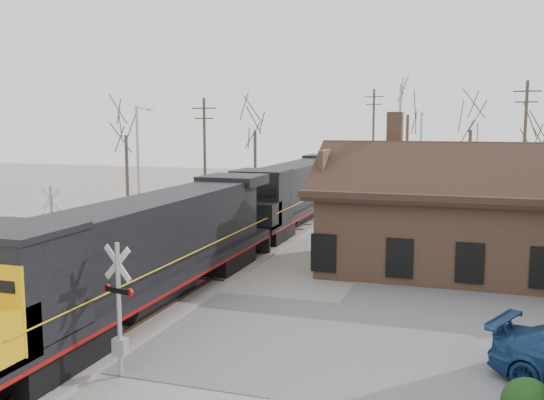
{
  "coord_description": "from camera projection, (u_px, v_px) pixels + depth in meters",
  "views": [
    {
      "loc": [
        11.83,
        -19.11,
        7.37
      ],
      "look_at": [
        2.63,
        9.0,
        3.55
      ],
      "focal_mm": 40.0,
      "sensor_mm": 36.0,
      "label": 1
    }
  ],
  "objects": [
    {
      "name": "track_siding",
      "position": [
        194.0,
        239.0,
        38.12
      ],
      "size": [
        3.4,
        90.0,
        0.24
      ],
      "color": "#9F9A90",
      "rests_on": "ground"
    },
    {
      "name": "crossbuck_far",
      "position": [
        53.0,
        233.0,
        29.44
      ],
      "size": [
        1.24,
        0.32,
        4.33
      ],
      "rotation": [
        0.0,
        0.0,
        3.07
      ],
      "color": "#A5A8AD",
      "rests_on": "ground"
    },
    {
      "name": "utility_pole_b",
      "position": [
        373.0,
        138.0,
        64.71
      ],
      "size": [
        2.0,
        0.24,
        10.84
      ],
      "color": "#382D23",
      "rests_on": "ground"
    },
    {
      "name": "road",
      "position": [
        130.0,
        320.0,
        22.6
      ],
      "size": [
        60.0,
        9.0,
        0.03
      ],
      "primitive_type": "cube",
      "color": "#59595E",
      "rests_on": "ground"
    },
    {
      "name": "utility_pole_c",
      "position": [
        524.0,
        147.0,
        45.89
      ],
      "size": [
        2.0,
        0.24,
        10.47
      ],
      "color": "#382D23",
      "rests_on": "ground"
    },
    {
      "name": "utility_pole_a",
      "position": [
        205.0,
        154.0,
        48.63
      ],
      "size": [
        2.0,
        0.24,
        9.26
      ],
      "color": "#382D23",
      "rests_on": "ground"
    },
    {
      "name": "track_main",
      "position": [
        262.0,
        243.0,
        36.73
      ],
      "size": [
        3.4,
        90.0,
        0.24
      ],
      "color": "#9F9A90",
      "rests_on": "ground"
    },
    {
      "name": "streetlight_b",
      "position": [
        399.0,
        150.0,
        40.77
      ],
      "size": [
        0.25,
        2.04,
        9.87
      ],
      "color": "#A5A8AD",
      "rests_on": "ground"
    },
    {
      "name": "streetlight_c",
      "position": [
        421.0,
        154.0,
        51.77
      ],
      "size": [
        0.25,
        2.04,
        8.22
      ],
      "color": "#A5A8AD",
      "rests_on": "ground"
    },
    {
      "name": "tree_e",
      "position": [
        533.0,
        137.0,
        53.6
      ],
      "size": [
        3.49,
        3.49,
        8.55
      ],
      "color": "#382D23",
      "rests_on": "ground"
    },
    {
      "name": "depot",
      "position": [
        471.0,
        223.0,
        29.91
      ],
      "size": [
        15.2,
        9.31,
        7.9
      ],
      "color": "#876146",
      "rests_on": "ground"
    },
    {
      "name": "ground",
      "position": [
        130.0,
        321.0,
        22.6
      ],
      "size": [
        140.0,
        140.0,
        0.0
      ],
      "primitive_type": "plane",
      "color": "#9F9A90",
      "rests_on": "ground"
    },
    {
      "name": "tree_a",
      "position": [
        126.0,
        124.0,
        55.58
      ],
      "size": [
        4.12,
        4.12,
        10.09
      ],
      "color": "#382D23",
      "rests_on": "ground"
    },
    {
      "name": "tree_c",
      "position": [
        408.0,
        102.0,
        63.05
      ],
      "size": [
        5.42,
        5.42,
        13.28
      ],
      "color": "#382D23",
      "rests_on": "ground"
    },
    {
      "name": "tree_d",
      "position": [
        471.0,
        118.0,
        56.39
      ],
      "size": [
        4.43,
        4.43,
        10.84
      ],
      "color": "#382D23",
      "rests_on": "ground"
    },
    {
      "name": "locomotive_trailing",
      "position": [
        294.0,
        192.0,
        42.99
      ],
      "size": [
        3.08,
        20.62,
        4.33
      ],
      "color": "black",
      "rests_on": "ground"
    },
    {
      "name": "tree_b",
      "position": [
        255.0,
        120.0,
        58.04
      ],
      "size": [
        4.34,
        4.34,
        10.64
      ],
      "color": "#382D23",
      "rests_on": "ground"
    },
    {
      "name": "locomotive_lead",
      "position": [
        143.0,
        252.0,
        23.29
      ],
      "size": [
        3.08,
        20.62,
        4.58
      ],
      "color": "black",
      "rests_on": "ground"
    },
    {
      "name": "streetlight_a",
      "position": [
        139.0,
        163.0,
        39.38
      ],
      "size": [
        0.25,
        2.04,
        8.38
      ],
      "color": "#A5A8AD",
      "rests_on": "ground"
    },
    {
      "name": "crossbuck_near",
      "position": [
        119.0,
        314.0,
        17.45
      ],
      "size": [
        1.12,
        0.36,
        3.96
      ],
      "rotation": [
        0.0,
        0.0,
        -0.24
      ],
      "color": "#A5A8AD",
      "rests_on": "ground"
    }
  ]
}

